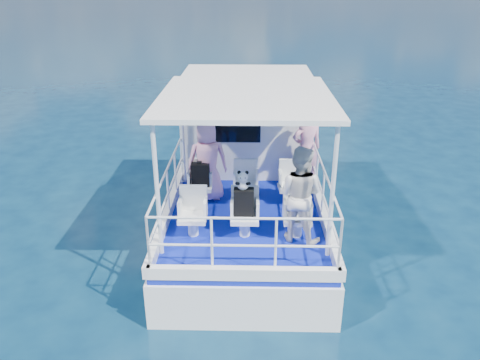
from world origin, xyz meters
name	(u,v)px	position (x,y,z in m)	size (l,w,h in m)	color
ground	(245,246)	(0.00, 0.00, 0.00)	(2000.00, 2000.00, 0.00)	#08223B
hull	(246,223)	(0.00, 1.00, 0.00)	(3.00, 7.00, 1.60)	white
deck	(246,188)	(0.00, 1.00, 0.85)	(2.90, 6.90, 0.10)	#0A1794
cabin	(247,120)	(0.00, 2.30, 2.00)	(2.85, 2.00, 2.20)	white
canopy	(246,97)	(0.00, -0.20, 3.14)	(3.00, 3.20, 0.08)	white
canopy_posts	(246,159)	(0.00, -0.25, 2.00)	(2.77, 2.97, 2.20)	white
railings	(245,196)	(0.00, -0.58, 1.40)	(2.84, 3.59, 1.00)	white
seat_port_fwd	(201,193)	(-0.90, 0.20, 1.09)	(0.48, 0.46, 0.38)	white
seat_center_fwd	(246,194)	(0.00, 0.20, 1.09)	(0.48, 0.46, 0.38)	white
seat_stbd_fwd	(291,194)	(0.90, 0.20, 1.09)	(0.48, 0.46, 0.38)	white
seat_port_aft	(193,225)	(-0.90, -1.10, 1.09)	(0.48, 0.46, 0.38)	white
seat_center_aft	(245,226)	(0.00, -1.10, 1.09)	(0.48, 0.46, 0.38)	white
seat_stbd_aft	(297,226)	(0.90, -1.10, 1.09)	(0.48, 0.46, 0.38)	white
passenger_port_fwd	(207,161)	(-0.76, 0.36, 1.73)	(0.62, 0.44, 1.65)	#EF9ABE
passenger_stbd_fwd	(307,149)	(1.25, 0.92, 1.78)	(0.64, 0.42, 1.76)	pink
passenger_stbd_aft	(299,194)	(0.90, -1.19, 1.74)	(0.82, 0.64, 1.68)	silver
backpack_port	(201,175)	(-0.88, 0.17, 1.51)	(0.35, 0.20, 0.46)	black
backpack_center	(244,203)	(-0.02, -1.10, 1.53)	(0.34, 0.19, 0.51)	black
compact_camera	(199,162)	(-0.89, 0.16, 1.77)	(0.09, 0.05, 0.05)	black
panda	(243,180)	(-0.03, -1.11, 1.95)	(0.22, 0.18, 0.33)	silver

